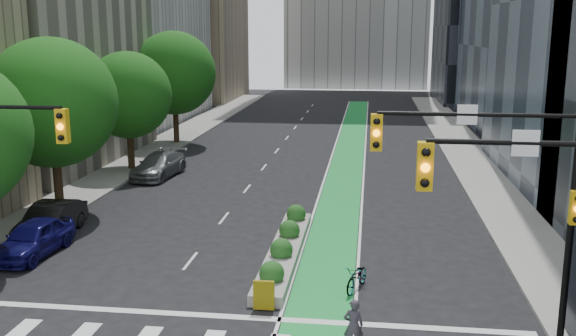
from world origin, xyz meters
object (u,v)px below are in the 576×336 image
(median_planter, at_px, (285,248))
(cyclist, at_px, (353,326))
(parked_car_left_mid, at_px, (51,221))
(bicycle, at_px, (357,277))
(parked_car_left_far, at_px, (159,165))
(parked_car_left_near, at_px, (33,238))

(median_planter, bearing_deg, cyclist, -68.44)
(parked_car_left_mid, bearing_deg, bicycle, -19.78)
(parked_car_left_mid, height_order, parked_car_left_far, parked_car_left_mid)
(cyclist, height_order, parked_car_left_far, cyclist)
(median_planter, xyz_separation_m, parked_car_left_mid, (-10.70, 1.15, 0.39))
(parked_car_left_near, relative_size, parked_car_left_far, 0.85)
(median_planter, xyz_separation_m, bicycle, (3.00, -3.07, 0.11))
(median_planter, distance_m, parked_car_left_mid, 10.77)
(median_planter, bearing_deg, parked_car_left_mid, 173.89)
(parked_car_left_far, bearing_deg, bicycle, -45.69)
(parked_car_left_near, relative_size, parked_car_left_mid, 0.94)
(parked_car_left_near, bearing_deg, parked_car_left_far, 91.43)
(parked_car_left_mid, bearing_deg, cyclist, -35.20)
(bicycle, distance_m, cyclist, 4.53)
(parked_car_left_near, xyz_separation_m, parked_car_left_far, (0.44, 14.53, 0.01))
(parked_car_left_mid, xyz_separation_m, parked_car_left_far, (0.91, 12.17, -0.02))
(parked_car_left_near, bearing_deg, median_planter, 9.95)
(cyclist, bearing_deg, bicycle, -99.17)
(parked_car_left_mid, relative_size, parked_car_left_far, 0.90)
(parked_car_left_near, bearing_deg, bicycle, -4.82)
(median_planter, height_order, parked_car_left_near, parked_car_left_near)
(cyclist, height_order, parked_car_left_near, cyclist)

